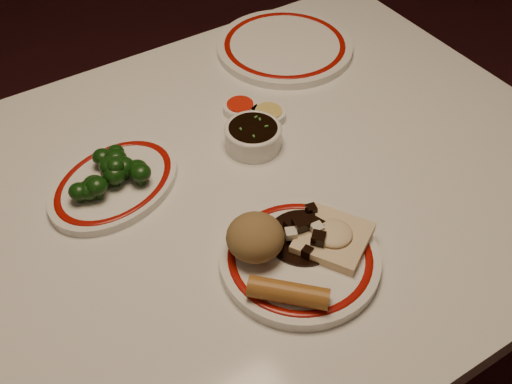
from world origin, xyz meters
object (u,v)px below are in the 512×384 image
object	(u,v)px
stirfry_heap	(306,233)
broccoli_plate	(114,183)
broccoli_pile	(112,172)
main_plate	(300,259)
spring_roll	(288,293)
soy_bowl	(253,137)
fried_wonton	(333,237)
rice_mound	(255,237)
dining_table	(239,223)

from	to	relation	value
stirfry_heap	broccoli_plate	xyz separation A→B (m)	(-0.19, 0.27, -0.02)
broccoli_pile	main_plate	bearing A→B (deg)	-60.77
spring_roll	broccoli_plate	bearing A→B (deg)	61.74
spring_roll	broccoli_pile	xyz separation A→B (m)	(-0.11, 0.35, 0.00)
main_plate	soy_bowl	size ratio (longest dim) A/B	3.11
main_plate	stirfry_heap	size ratio (longest dim) A/B	2.79
main_plate	broccoli_plate	bearing A→B (deg)	118.94
fried_wonton	spring_roll	bearing A→B (deg)	-156.76
rice_mound	broccoli_pile	distance (m)	0.28
dining_table	broccoli_plate	size ratio (longest dim) A/B	4.12
main_plate	broccoli_plate	size ratio (longest dim) A/B	1.06
stirfry_heap	dining_table	bearing A→B (deg)	96.57
stirfry_heap	soy_bowl	size ratio (longest dim) A/B	1.11
spring_roll	stirfry_heap	xyz separation A→B (m)	(0.09, 0.08, -0.00)
stirfry_heap	broccoli_plate	size ratio (longest dim) A/B	0.38
spring_roll	stirfry_heap	bearing A→B (deg)	-3.05
fried_wonton	stirfry_heap	distance (m)	0.04
main_plate	stirfry_heap	xyz separation A→B (m)	(0.03, 0.03, 0.02)
broccoli_pile	broccoli_plate	bearing A→B (deg)	79.14
rice_mound	stirfry_heap	bearing A→B (deg)	-13.78
main_plate	soy_bowl	bearing A→B (deg)	72.00
main_plate	fried_wonton	size ratio (longest dim) A/B	2.24
spring_roll	broccoli_pile	distance (m)	0.36
spring_roll	fried_wonton	xyz separation A→B (m)	(0.12, 0.05, -0.00)
stirfry_heap	broccoli_pile	distance (m)	0.33
spring_roll	soy_bowl	distance (m)	0.35
dining_table	spring_roll	xyz separation A→B (m)	(-0.07, -0.24, 0.13)
fried_wonton	soy_bowl	size ratio (longest dim) A/B	1.38
main_plate	broccoli_pile	bearing A→B (deg)	119.23
main_plate	spring_roll	distance (m)	0.08
rice_mound	spring_roll	bearing A→B (deg)	-95.08
broccoli_pile	soy_bowl	size ratio (longest dim) A/B	1.35
broccoli_pile	dining_table	bearing A→B (deg)	-31.39
main_plate	broccoli_pile	world-z (taller)	broccoli_pile
dining_table	soy_bowl	world-z (taller)	soy_bowl
main_plate	soy_bowl	world-z (taller)	soy_bowl
soy_bowl	stirfry_heap	bearing A→B (deg)	-103.53
spring_roll	soy_bowl	size ratio (longest dim) A/B	1.13
stirfry_heap	broccoli_plate	distance (m)	0.33
dining_table	spring_roll	size ratio (longest dim) A/B	10.67
rice_mound	broccoli_pile	world-z (taller)	rice_mound
rice_mound	stirfry_heap	distance (m)	0.08
dining_table	broccoli_pile	size ratio (longest dim) A/B	8.95
fried_wonton	stirfry_heap	size ratio (longest dim) A/B	1.24
dining_table	spring_roll	world-z (taller)	spring_roll
rice_mound	spring_roll	distance (m)	0.10
dining_table	fried_wonton	distance (m)	0.23
main_plate	rice_mound	world-z (taller)	rice_mound
main_plate	fried_wonton	bearing A→B (deg)	-3.41
fried_wonton	stirfry_heap	bearing A→B (deg)	135.51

